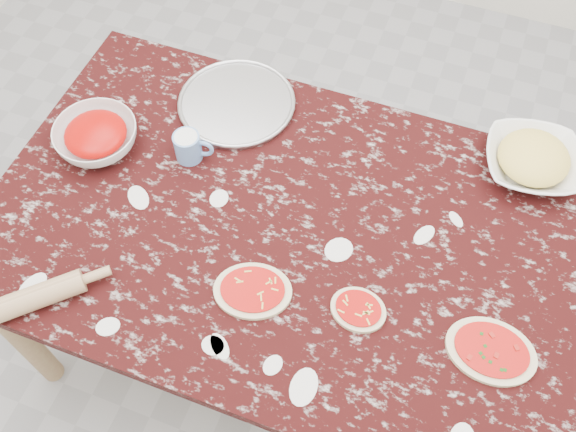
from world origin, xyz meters
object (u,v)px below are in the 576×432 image
Objects in this scene: sauce_bowl at (97,137)px; flour_mug at (189,146)px; pizza_tray at (237,104)px; worktable at (288,242)px; rolling_pin at (23,302)px; cheese_bowl at (532,162)px.

sauce_bowl is 2.10× the size of flour_mug.
flour_mug reaches higher than pizza_tray.
worktable is 14.39× the size of flour_mug.
sauce_bowl reaches higher than rolling_pin.
pizza_tray is (-0.29, 0.34, 0.09)m from worktable.
sauce_bowl reaches higher than worktable.
rolling_pin is at bearing -139.58° from worktable.
flour_mug reaches higher than sauce_bowl.
cheese_bowl is (0.56, 0.41, 0.11)m from worktable.
worktable is 0.69m from rolling_pin.
worktable is 6.15× the size of cheese_bowl.
flour_mug is at bearing 11.82° from sauce_bowl.
worktable is 6.84× the size of sauce_bowl.
worktable is at bearing -49.69° from pizza_tray.
sauce_bowl is 0.51m from rolling_pin.
worktable is at bearing -143.90° from cheese_bowl.
pizza_tray is at bearing 73.96° from rolling_pin.
flour_mug is (-0.05, -0.22, 0.04)m from pizza_tray.
cheese_bowl is 0.88× the size of rolling_pin.
flour_mug is (-0.34, 0.12, 0.13)m from worktable.
rolling_pin is (-1.08, -0.85, -0.00)m from cheese_bowl.
pizza_tray is 0.86m from cheese_bowl.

